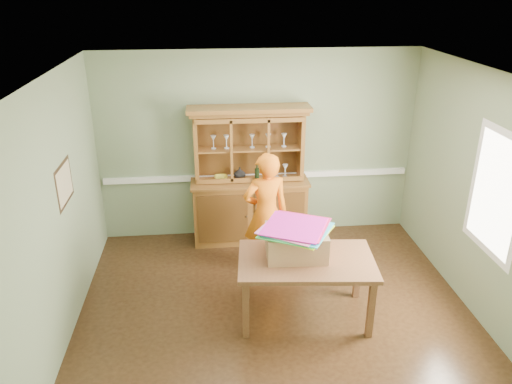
{
  "coord_description": "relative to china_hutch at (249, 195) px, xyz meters",
  "views": [
    {
      "loc": [
        -0.7,
        -4.76,
        3.54
      ],
      "look_at": [
        -0.18,
        0.4,
        1.32
      ],
      "focal_mm": 35.0,
      "sensor_mm": 36.0,
      "label": 1
    }
  ],
  "objects": [
    {
      "name": "floor",
      "position": [
        0.14,
        -1.78,
        -0.7
      ],
      "size": [
        4.5,
        4.5,
        0.0
      ],
      "primitive_type": "plane",
      "color": "#452B16",
      "rests_on": "ground"
    },
    {
      "name": "window_panel",
      "position": [
        2.37,
        -2.08,
        0.8
      ],
      "size": [
        0.03,
        0.96,
        1.36
      ],
      "color": "white",
      "rests_on": "wall_right"
    },
    {
      "name": "kite_stack",
      "position": [
        0.34,
        -1.83,
        0.38
      ],
      "size": [
        0.84,
        0.84,
        0.06
      ],
      "rotation": [
        0.0,
        0.0,
        1.07
      ],
      "color": "#BC78FF",
      "rests_on": "cardboard_box"
    },
    {
      "name": "wall_front",
      "position": [
        0.14,
        -3.78,
        0.65
      ],
      "size": [
        4.5,
        0.0,
        4.5
      ],
      "primitive_type": "plane",
      "rotation": [
        -1.57,
        0.0,
        0.0
      ],
      "color": "gray",
      "rests_on": "floor"
    },
    {
      "name": "china_hutch",
      "position": [
        0.0,
        0.0,
        0.0
      ],
      "size": [
        1.67,
        0.55,
        1.97
      ],
      "color": "brown",
      "rests_on": "floor"
    },
    {
      "name": "cardboard_box",
      "position": [
        0.35,
        -1.81,
        0.19
      ],
      "size": [
        0.67,
        0.55,
        0.3
      ],
      "primitive_type": "cube",
      "rotation": [
        0.0,
        0.0,
        -0.05
      ],
      "color": "tan",
      "rests_on": "dining_table"
    },
    {
      "name": "wall_left",
      "position": [
        -2.11,
        -1.78,
        0.65
      ],
      "size": [
        0.0,
        4.0,
        4.0
      ],
      "primitive_type": "plane",
      "rotation": [
        1.57,
        0.0,
        1.57
      ],
      "color": "gray",
      "rests_on": "floor"
    },
    {
      "name": "dining_table",
      "position": [
        0.46,
        -1.92,
        -0.04
      ],
      "size": [
        1.55,
        1.02,
        0.74
      ],
      "rotation": [
        0.0,
        0.0,
        -0.1
      ],
      "color": "brown",
      "rests_on": "floor"
    },
    {
      "name": "chair_rail",
      "position": [
        0.14,
        0.2,
        0.2
      ],
      "size": [
        4.41,
        0.05,
        0.08
      ],
      "primitive_type": "cube",
      "color": "white",
      "rests_on": "wall_back"
    },
    {
      "name": "ceiling",
      "position": [
        0.14,
        -1.78,
        2.0
      ],
      "size": [
        4.5,
        4.5,
        0.0
      ],
      "primitive_type": "plane",
      "rotation": [
        3.14,
        0.0,
        0.0
      ],
      "color": "white",
      "rests_on": "wall_back"
    },
    {
      "name": "wall_back",
      "position": [
        0.14,
        0.22,
        0.65
      ],
      "size": [
        4.5,
        0.0,
        4.5
      ],
      "primitive_type": "plane",
      "rotation": [
        1.57,
        0.0,
        0.0
      ],
      "color": "gray",
      "rests_on": "floor"
    },
    {
      "name": "wall_right",
      "position": [
        2.39,
        -1.78,
        0.65
      ],
      "size": [
        0.0,
        4.0,
        4.0
      ],
      "primitive_type": "plane",
      "rotation": [
        1.57,
        0.0,
        -1.57
      ],
      "color": "gray",
      "rests_on": "floor"
    },
    {
      "name": "framed_map",
      "position": [
        -2.09,
        -1.48,
        0.85
      ],
      "size": [
        0.03,
        0.6,
        0.46
      ],
      "color": "#302113",
      "rests_on": "wall_left"
    },
    {
      "name": "person",
      "position": [
        0.13,
        -0.89,
        0.11
      ],
      "size": [
        0.65,
        0.48,
        1.62
      ],
      "primitive_type": "imported",
      "rotation": [
        0.0,
        0.0,
        3.31
      ],
      "color": "orange",
      "rests_on": "floor"
    }
  ]
}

